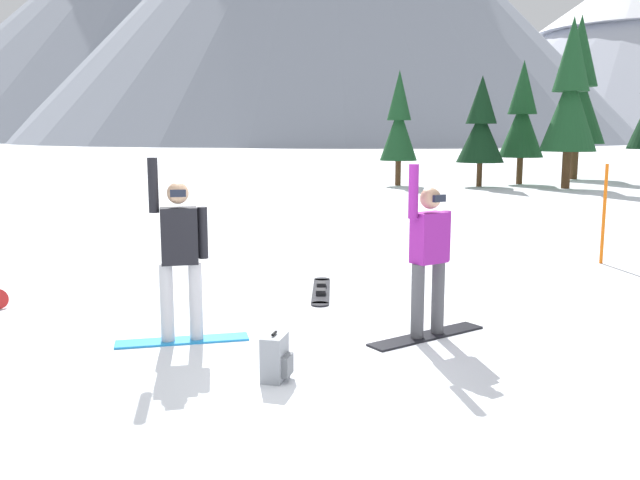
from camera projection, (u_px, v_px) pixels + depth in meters
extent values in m
plane|color=white|center=(286.00, 377.00, 6.58)|extent=(800.00, 800.00, 0.00)
cube|color=#1E8CD8|center=(183.00, 340.00, 7.70)|extent=(1.49, 0.82, 0.02)
cylinder|color=#B7B7BC|center=(196.00, 301.00, 7.67)|extent=(0.15, 0.15, 0.88)
cylinder|color=#B7B7BC|center=(167.00, 303.00, 7.60)|extent=(0.15, 0.15, 0.88)
cube|color=black|center=(179.00, 236.00, 7.51)|extent=(0.46, 0.37, 0.63)
cylinder|color=black|center=(203.00, 233.00, 7.57)|extent=(0.11, 0.11, 0.58)
cylinder|color=black|center=(153.00, 185.00, 7.37)|extent=(0.11, 0.11, 0.60)
sphere|color=tan|center=(178.00, 193.00, 7.44)|extent=(0.24, 0.24, 0.24)
cube|color=black|center=(178.00, 193.00, 7.30)|extent=(0.17, 0.10, 0.08)
cube|color=black|center=(427.00, 336.00, 7.88)|extent=(1.34, 1.31, 0.02)
cylinder|color=#4C4C51|center=(438.00, 297.00, 7.90)|extent=(0.15, 0.15, 0.86)
cylinder|color=#4C4C51|center=(418.00, 301.00, 7.72)|extent=(0.15, 0.15, 0.86)
cube|color=#8C1E8C|center=(429.00, 238.00, 7.70)|extent=(0.45, 0.45, 0.58)
cylinder|color=#8C1E8C|center=(446.00, 236.00, 7.84)|extent=(0.11, 0.11, 0.58)
cylinder|color=#8C1E8C|center=(413.00, 191.00, 7.47)|extent=(0.11, 0.11, 0.60)
sphere|color=tan|center=(430.00, 198.00, 7.63)|extent=(0.24, 0.24, 0.24)
cube|color=black|center=(439.00, 198.00, 7.51)|extent=(0.15, 0.15, 0.08)
cube|color=black|center=(321.00, 291.00, 10.11)|extent=(0.47, 1.61, 0.02)
cylinder|color=black|center=(322.00, 280.00, 10.90)|extent=(0.28, 0.28, 0.02)
cylinder|color=black|center=(320.00, 304.00, 9.33)|extent=(0.28, 0.28, 0.02)
cube|color=black|center=(321.00, 284.00, 10.34)|extent=(0.17, 0.22, 0.07)
cube|color=black|center=(321.00, 292.00, 9.87)|extent=(0.17, 0.22, 0.07)
cube|color=gray|center=(274.00, 358.00, 6.49)|extent=(0.22, 0.33, 0.44)
cube|color=slate|center=(288.00, 365.00, 6.47)|extent=(0.08, 0.23, 0.20)
cylinder|color=black|center=(274.00, 333.00, 6.45)|extent=(0.03, 0.12, 0.02)
cylinder|color=orange|center=(604.00, 214.00, 12.17)|extent=(0.06, 0.06, 1.80)
cylinder|color=#472D19|center=(520.00, 171.00, 31.12)|extent=(0.28, 0.28, 1.23)
cone|color=#194723|center=(521.00, 128.00, 30.82)|extent=(2.02, 2.02, 2.62)
cone|color=#194723|center=(523.00, 87.00, 30.53)|extent=(1.31, 1.31, 2.40)
cylinder|color=#472D19|center=(398.00, 173.00, 30.30)|extent=(0.25, 0.25, 1.12)
cone|color=#194723|center=(399.00, 133.00, 30.03)|extent=(1.66, 1.66, 2.38)
cone|color=#194723|center=(399.00, 95.00, 29.77)|extent=(1.08, 1.08, 2.19)
cylinder|color=#472D19|center=(566.00, 170.00, 28.69)|extent=(0.36, 0.36, 1.57)
cone|color=#194723|center=(569.00, 111.00, 28.30)|extent=(2.32, 2.32, 3.33)
cone|color=#194723|center=(573.00, 54.00, 27.94)|extent=(1.51, 1.51, 3.06)
cylinder|color=#472D19|center=(479.00, 174.00, 29.73)|extent=(0.24, 0.24, 1.06)
cone|color=black|center=(481.00, 136.00, 29.47)|extent=(2.06, 2.06, 2.25)
cone|color=black|center=(482.00, 99.00, 29.22)|extent=(1.34, 1.34, 2.07)
cylinder|color=#472D19|center=(574.00, 161.00, 34.43)|extent=(0.41, 0.41, 1.79)
cone|color=#194723|center=(577.00, 105.00, 33.99)|extent=(2.80, 2.80, 3.81)
cone|color=#194723|center=(580.00, 51.00, 33.57)|extent=(1.82, 1.82, 3.49)
cone|color=#8C93A3|center=(193.00, 6.00, 227.93)|extent=(193.79, 193.79, 88.75)
cone|color=#B2B7C6|center=(639.00, 51.00, 203.38)|extent=(135.70, 135.70, 52.98)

